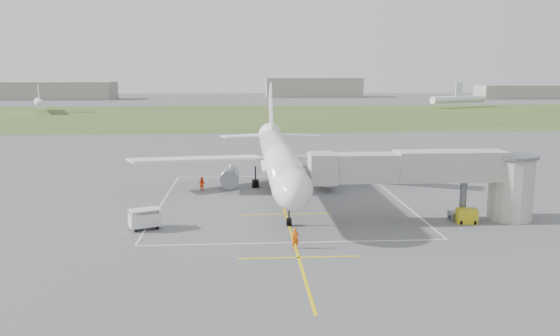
{
  "coord_description": "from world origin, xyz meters",
  "views": [
    {
      "loc": [
        -4.36,
        -66.65,
        14.93
      ],
      "look_at": [
        -0.19,
        -4.0,
        4.0
      ],
      "focal_mm": 35.0,
      "sensor_mm": 36.0,
      "label": 1
    }
  ],
  "objects": [
    {
      "name": "distant_hangars",
      "position": [
        -16.15,
        265.19,
        5.17
      ],
      "size": [
        345.0,
        49.0,
        12.0
      ],
      "color": "gray",
      "rests_on": "ground"
    },
    {
      "name": "airliner",
      "position": [
        -0.0,
        0.75,
        4.39
      ],
      "size": [
        38.93,
        46.75,
        13.52
      ],
      "color": "white",
      "rests_on": "ground"
    },
    {
      "name": "ramp_worker_nose",
      "position": [
        -0.03,
        -21.61,
        0.9
      ],
      "size": [
        0.72,
        0.54,
        1.79
      ],
      "primitive_type": "imported",
      "rotation": [
        0.0,
        0.0,
        0.19
      ],
      "color": "#E65607",
      "rests_on": "ground"
    },
    {
      "name": "baggage_cart",
      "position": [
        -14.05,
        -14.77,
        1.02
      ],
      "size": [
        3.31,
        2.71,
        2.0
      ],
      "rotation": [
        0.0,
        0.0,
        0.4
      ],
      "color": "silver",
      "rests_on": "ground"
    },
    {
      "name": "distant_aircraft",
      "position": [
        3.66,
        160.34,
        3.59
      ],
      "size": [
        195.97,
        43.43,
        8.85
      ],
      "color": "white",
      "rests_on": "ground"
    },
    {
      "name": "apron_markings",
      "position": [
        0.0,
        -5.82,
        0.01
      ],
      "size": [
        28.2,
        60.0,
        0.01
      ],
      "color": "yellow",
      "rests_on": "ground"
    },
    {
      "name": "ground",
      "position": [
        0.0,
        0.0,
        0.0
      ],
      "size": [
        700.0,
        700.0,
        0.0
      ],
      "primitive_type": "plane",
      "color": "#505053",
      "rests_on": "ground"
    },
    {
      "name": "ramp_worker_wing",
      "position": [
        -9.85,
        2.69,
        0.9
      ],
      "size": [
        1.09,
        1.01,
        1.79
      ],
      "primitive_type": "imported",
      "rotation": [
        0.0,
        0.0,
        2.65
      ],
      "color": "#FF3C08",
      "rests_on": "ground"
    },
    {
      "name": "grass_strip",
      "position": [
        0.0,
        130.0,
        0.01
      ],
      "size": [
        700.0,
        120.0,
        0.02
      ],
      "primitive_type": "cube",
      "color": "#3E5023",
      "rests_on": "ground"
    },
    {
      "name": "jet_bridge",
      "position": [
        15.72,
        -13.5,
        4.74
      ],
      "size": [
        23.4,
        5.0,
        7.2
      ],
      "color": "#A39D93",
      "rests_on": "ground"
    },
    {
      "name": "gpu_unit",
      "position": [
        17.97,
        -14.72,
        0.73
      ],
      "size": [
        2.09,
        1.57,
        1.48
      ],
      "rotation": [
        0.0,
        0.0,
        -0.1
      ],
      "color": "gold",
      "rests_on": "ground"
    }
  ]
}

